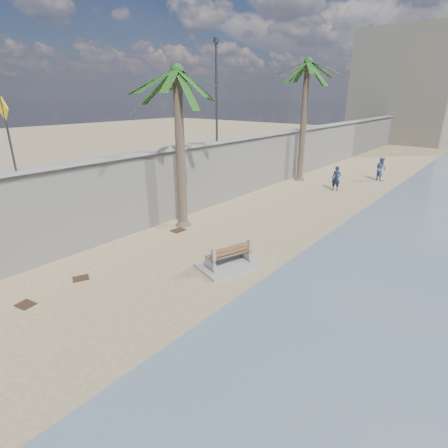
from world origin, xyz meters
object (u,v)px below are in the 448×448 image
Objects in this scene: person_a at (336,177)px; person_b at (381,168)px; palm_back at (308,64)px; palm_mid at (177,73)px; bench_far at (229,257)px.

person_b is (1.37, 5.01, 0.02)m from person_a.
person_a is (3.34, -1.30, -7.04)m from palm_back.
person_b reaches higher than person_a.
palm_mid is at bearing -88.86° from palm_back.
bench_far is 8.17m from palm_mid.
palm_mid reaches higher than bench_far.
bench_far is 0.32× the size of palm_mid.
palm_back is 4.70× the size of person_b.
palm_back is (-4.75, 14.53, 7.58)m from bench_far.
bench_far is at bearing 125.45° from person_b.
bench_far is at bearing -24.83° from palm_mid.
palm_mid is at bearing 109.87° from person_b.
palm_mid reaches higher than person_b.
palm_mid is 4.21× the size of person_a.
person_a is (3.09, 11.15, -5.95)m from palm_mid.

